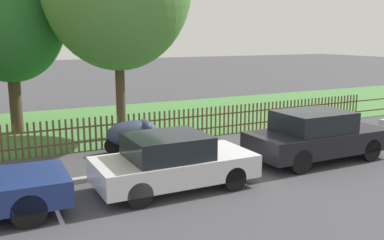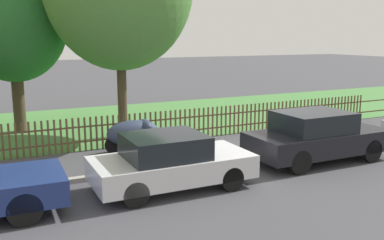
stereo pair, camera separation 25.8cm
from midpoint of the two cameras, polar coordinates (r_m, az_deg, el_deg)
name	(u,v)px [view 1 (the left image)]	position (r m, az deg, el deg)	size (l,w,h in m)	color
ground_plane	(263,156)	(13.23, 8.86, -4.74)	(120.00, 120.00, 0.00)	#424247
kerb_stone	(261,153)	(13.29, 8.61, -4.39)	(42.32, 0.20, 0.12)	#9E998E
grass_strip	(166,117)	(19.41, -3.86, 0.42)	(42.32, 8.52, 0.01)	#477F3D
park_fence	(213,121)	(15.57, 2.37, -0.18)	(42.32, 0.05, 1.08)	brown
parked_car_navy_estate	(172,161)	(10.19, -3.36, -5.53)	(3.81, 1.81, 1.32)	silver
parked_car_red_compact	(316,135)	(12.93, 15.67, -2.00)	(4.23, 1.82, 1.47)	black
covered_motorcycle	(134,133)	(13.55, -8.27, -1.68)	(1.81, 0.90, 1.00)	black
tree_behind_motorcycle	(9,20)	(17.23, -23.60, 12.07)	(3.94, 3.94, 6.44)	#473828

